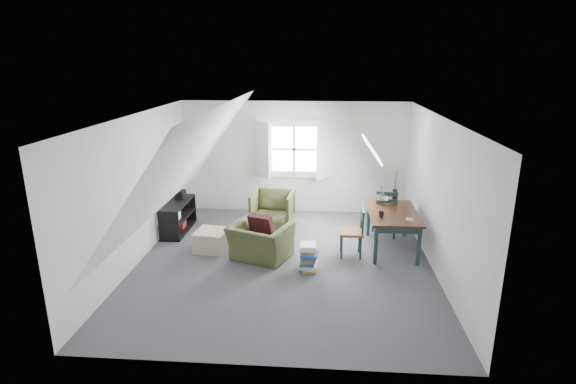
# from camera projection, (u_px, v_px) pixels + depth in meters

# --- Properties ---
(floor) EXTENTS (5.50, 5.50, 0.00)m
(floor) POSITION_uv_depth(u_px,v_px,m) (284.00, 262.00, 7.76)
(floor) COLOR #46464A
(floor) RESTS_ON ground
(ceiling) EXTENTS (5.50, 5.50, 0.00)m
(ceiling) POSITION_uv_depth(u_px,v_px,m) (284.00, 117.00, 7.05)
(ceiling) COLOR white
(ceiling) RESTS_ON wall_back
(wall_back) EXTENTS (5.00, 0.00, 5.00)m
(wall_back) POSITION_uv_depth(u_px,v_px,m) (294.00, 158.00, 10.03)
(wall_back) COLOR silver
(wall_back) RESTS_ON ground
(wall_front) EXTENTS (5.00, 0.00, 5.00)m
(wall_front) POSITION_uv_depth(u_px,v_px,m) (262.00, 266.00, 4.78)
(wall_front) COLOR silver
(wall_front) RESTS_ON ground
(wall_left) EXTENTS (0.00, 5.50, 5.50)m
(wall_left) POSITION_uv_depth(u_px,v_px,m) (137.00, 190.00, 7.59)
(wall_left) COLOR silver
(wall_left) RESTS_ON ground
(wall_right) EXTENTS (0.00, 5.50, 5.50)m
(wall_right) POSITION_uv_depth(u_px,v_px,m) (438.00, 196.00, 7.23)
(wall_right) COLOR silver
(wall_right) RESTS_ON ground
(slope_left) EXTENTS (3.19, 5.50, 4.48)m
(slope_left) POSITION_uv_depth(u_px,v_px,m) (190.00, 160.00, 7.37)
(slope_left) COLOR white
(slope_left) RESTS_ON wall_left
(slope_right) EXTENTS (3.19, 5.50, 4.48)m
(slope_right) POSITION_uv_depth(u_px,v_px,m) (381.00, 163.00, 7.14)
(slope_right) COLOR white
(slope_right) RESTS_ON wall_right
(dormer_window) EXTENTS (1.71, 0.35, 1.30)m
(dormer_window) POSITION_uv_depth(u_px,v_px,m) (294.00, 150.00, 9.91)
(dormer_window) COLOR white
(dormer_window) RESTS_ON wall_back
(skylight) EXTENTS (0.35, 0.75, 0.47)m
(skylight) POSITION_uv_depth(u_px,v_px,m) (372.00, 149.00, 8.40)
(skylight) COLOR white
(skylight) RESTS_ON slope_right
(armchair_near) EXTENTS (1.22, 1.15, 0.63)m
(armchair_near) POSITION_uv_depth(u_px,v_px,m) (261.00, 258.00, 7.92)
(armchair_near) COLOR #3E4424
(armchair_near) RESTS_ON floor
(armchair_far) EXTENTS (0.90, 0.92, 0.77)m
(armchair_far) POSITION_uv_depth(u_px,v_px,m) (273.00, 227.00, 9.40)
(armchair_far) COLOR #3E4424
(armchair_far) RESTS_ON floor
(throw_pillow) EXTENTS (0.49, 0.39, 0.45)m
(throw_pillow) POSITION_uv_depth(u_px,v_px,m) (261.00, 226.00, 7.90)
(throw_pillow) COLOR #3A0F14
(throw_pillow) RESTS_ON armchair_near
(ottoman) EXTENTS (0.63, 0.63, 0.37)m
(ottoman) POSITION_uv_depth(u_px,v_px,m) (212.00, 240.00, 8.21)
(ottoman) COLOR tan
(ottoman) RESTS_ON floor
(dining_table) EXTENTS (0.87, 1.45, 0.73)m
(dining_table) POSITION_uv_depth(u_px,v_px,m) (393.00, 217.00, 8.11)
(dining_table) COLOR #341C10
(dining_table) RESTS_ON floor
(demijohn) EXTENTS (0.23, 0.23, 0.32)m
(demijohn) POSITION_uv_depth(u_px,v_px,m) (382.00, 197.00, 8.49)
(demijohn) COLOR silver
(demijohn) RESTS_ON dining_table
(vase_twigs) EXTENTS (0.08, 0.09, 0.66)m
(vase_twigs) POSITION_uv_depth(u_px,v_px,m) (395.00, 195.00, 8.56)
(vase_twigs) COLOR black
(vase_twigs) RESTS_ON dining_table
(cup) EXTENTS (0.11, 0.11, 0.10)m
(cup) POSITION_uv_depth(u_px,v_px,m) (381.00, 217.00, 7.81)
(cup) COLOR black
(cup) RESTS_ON dining_table
(paper_box) EXTENTS (0.14, 0.11, 0.04)m
(paper_box) POSITION_uv_depth(u_px,v_px,m) (409.00, 220.00, 7.63)
(paper_box) COLOR white
(paper_box) RESTS_ON dining_table
(dining_chair_far) EXTENTS (0.45, 0.45, 0.97)m
(dining_chair_far) POSITION_uv_depth(u_px,v_px,m) (385.00, 212.00, 8.76)
(dining_chair_far) COLOR brown
(dining_chair_far) RESTS_ON floor
(dining_chair_near) EXTENTS (0.41, 0.41, 0.87)m
(dining_chair_near) POSITION_uv_depth(u_px,v_px,m) (353.00, 231.00, 7.90)
(dining_chair_near) COLOR brown
(dining_chair_near) RESTS_ON floor
(media_shelf) EXTENTS (0.40, 1.19, 0.61)m
(media_shelf) POSITION_uv_depth(u_px,v_px,m) (178.00, 219.00, 9.06)
(media_shelf) COLOR black
(media_shelf) RESTS_ON floor
(electronics_box) EXTENTS (0.18, 0.24, 0.18)m
(electronics_box) POSITION_uv_depth(u_px,v_px,m) (181.00, 195.00, 9.22)
(electronics_box) COLOR black
(electronics_box) RESTS_ON media_shelf
(magazine_stack) EXTENTS (0.34, 0.40, 0.45)m
(magazine_stack) POSITION_uv_depth(u_px,v_px,m) (308.00, 257.00, 7.41)
(magazine_stack) COLOR #B29933
(magazine_stack) RESTS_ON floor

